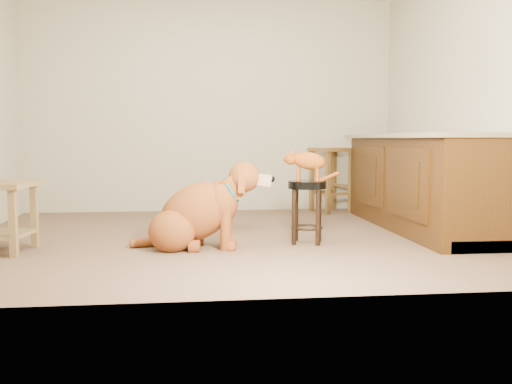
{
  "coord_description": "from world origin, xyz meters",
  "views": [
    {
      "loc": [
        -0.26,
        -5.07,
        0.89
      ],
      "look_at": [
        0.28,
        -0.4,
        0.45
      ],
      "focal_mm": 40.0,
      "sensor_mm": 36.0,
      "label": 1
    }
  ],
  "objects": [
    {
      "name": "room_shell",
      "position": [
        0.0,
        0.0,
        1.68
      ],
      "size": [
        4.54,
        4.04,
        2.62
      ],
      "color": "#BDB598",
      "rests_on": "ground"
    },
    {
      "name": "tabby_kitten",
      "position": [
        0.71,
        -0.34,
        0.7
      ],
      "size": [
        0.48,
        0.21,
        0.3
      ],
      "rotation": [
        0.0,
        0.0,
        -0.27
      ],
      "color": "#8A3F0D",
      "rests_on": "padded_stool"
    },
    {
      "name": "padded_stool",
      "position": [
        0.72,
        -0.34,
        0.38
      ],
      "size": [
        0.34,
        0.34,
        0.53
      ],
      "rotation": [
        0.0,
        0.0,
        -0.27
      ],
      "color": "black",
      "rests_on": "ground"
    },
    {
      "name": "wood_stool",
      "position": [
        1.44,
        1.7,
        0.41
      ],
      "size": [
        0.55,
        0.55,
        0.78
      ],
      "rotation": [
        0.0,
        0.0,
        0.38
      ],
      "color": "brown",
      "rests_on": "ground"
    },
    {
      "name": "floor",
      "position": [
        0.0,
        0.0,
        0.0
      ],
      "size": [
        4.5,
        4.0,
        0.01
      ],
      "primitive_type": "cube",
      "color": "brown",
      "rests_on": "ground"
    },
    {
      "name": "golden_retriever",
      "position": [
        -0.21,
        -0.46,
        0.28
      ],
      "size": [
        1.18,
        0.62,
        0.75
      ],
      "rotation": [
        0.0,
        0.0,
        -0.11
      ],
      "color": "brown",
      "rests_on": "ground"
    },
    {
      "name": "cabinet_run",
      "position": [
        1.94,
        0.3,
        0.44
      ],
      "size": [
        0.7,
        2.56,
        0.94
      ],
      "color": "#3F240B",
      "rests_on": "ground"
    }
  ]
}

